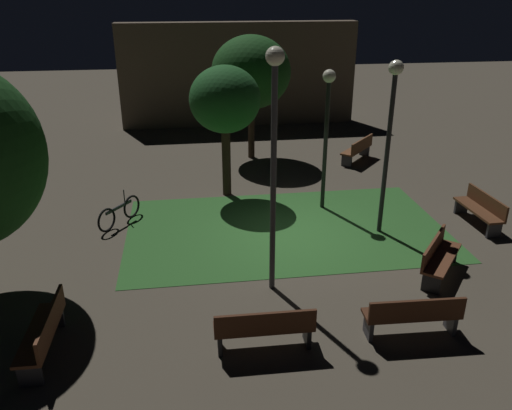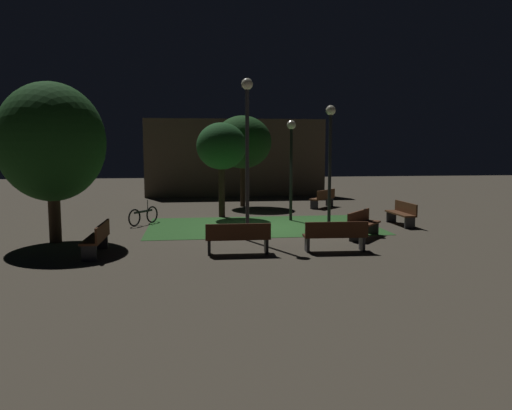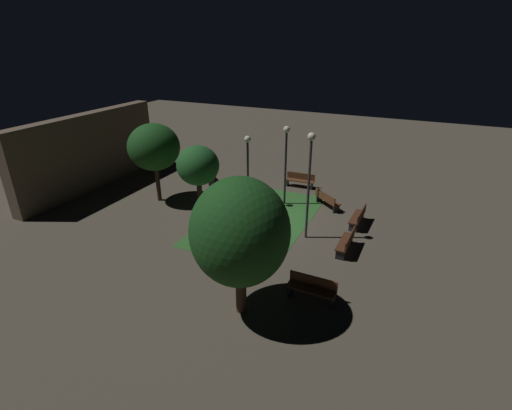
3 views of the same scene
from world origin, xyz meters
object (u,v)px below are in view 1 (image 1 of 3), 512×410
Objects in this scene: lamp_post_plaza_east at (391,120)px; bicycle at (119,213)px; bench_front_right at (358,149)px; tree_right_canopy at (251,73)px; bench_by_lamp at (45,331)px; tree_near_wall at (225,101)px; bench_path_side at (413,314)px; bench_front_left at (439,256)px; bench_lawn_edge at (481,209)px; lamp_post_near_wall at (274,136)px; lamp_post_path_center at (327,115)px; bench_near_trees at (264,327)px.

lamp_post_plaza_east is 7.55m from bicycle.
bench_front_right is 0.37× the size of tree_right_canopy.
tree_near_wall is (3.84, 7.11, 2.48)m from bench_by_lamp.
bench_front_right is at bearing 26.89° from tree_near_wall.
bench_front_left is (1.49, 2.03, 0.00)m from bench_path_side.
bench_front_left is (-2.37, -2.34, 0.00)m from bench_lawn_edge.
bench_lawn_edge is at bearing 48.47° from bench_path_side.
tree_near_wall is at bearing 139.99° from lamp_post_plaza_east.
bench_front_right is at bearing 47.29° from bench_by_lamp.
lamp_post_near_wall is (-3.79, 0.00, 2.91)m from bench_front_left.
bench_front_right is at bearing 77.07° from bench_path_side.
lamp_post_plaza_east is 4.06m from lamp_post_near_wall.
tree_right_canopy is (-3.03, 9.15, 2.69)m from bench_front_left.
bicycle reaches higher than bench_lawn_edge.
lamp_post_path_center is at bearing 90.84° from bench_path_side.
bench_front_right is 0.42× the size of tree_near_wall.
lamp_post_near_wall reaches higher than tree_right_canopy.
tree_right_canopy reaches higher than bench_lawn_edge.
bench_by_lamp is at bearing 173.58° from bench_near_trees.
lamp_post_near_wall is at bearing 20.20° from bench_by_lamp.
lamp_post_near_wall reaches higher than bench_front_left.
bicycle is (-7.39, 3.75, -0.14)m from bench_front_left.
bench_near_trees is at bearing -113.72° from lamp_post_path_center.
lamp_post_near_wall is at bearing 138.59° from bench_path_side.
lamp_post_near_wall is at bearing -46.14° from bicycle.
bench_path_side is 5.83m from bench_lawn_edge.
bench_front_right is 0.33× the size of lamp_post_near_wall.
lamp_post_plaza_east reaches higher than bicycle.
lamp_post_near_wall reaches higher than lamp_post_plaza_east.
bicycle is (0.74, 5.34, -0.14)m from bench_by_lamp.
lamp_post_path_center is at bearing -73.99° from tree_right_canopy.
bench_near_trees is at bearing -89.95° from tree_near_wall.
lamp_post_plaza_east reaches higher than tree_near_wall.
bench_path_side is 0.36× the size of lamp_post_near_wall.
tree_right_canopy reaches higher than lamp_post_path_center.
tree_right_canopy is at bearing 51.10° from bicycle.
bench_front_left is at bearing -52.18° from tree_near_wall.
bench_path_side is 2.52m from bench_front_left.
lamp_post_path_center is at bearing 41.03° from bench_by_lamp.
tree_right_canopy is at bearing 70.97° from tree_near_wall.
bicycle is (-5.81, -0.36, -2.43)m from lamp_post_path_center.
bench_near_trees and bench_path_side have the same top height.
tree_right_canopy reaches higher than bench_path_side.
lamp_post_near_wall is at bearing -144.88° from lamp_post_plaza_east.
lamp_post_near_wall is at bearing -119.70° from bench_front_right.
tree_right_canopy reaches higher than tree_near_wall.
lamp_post_path_center is (-0.09, 6.13, 2.29)m from bench_path_side.
bicycle is at bearing -176.50° from lamp_post_path_center.
bench_lawn_edge is at bearing 20.53° from bench_by_lamp.
bench_front_left is at bearing 11.09° from bench_by_lamp.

